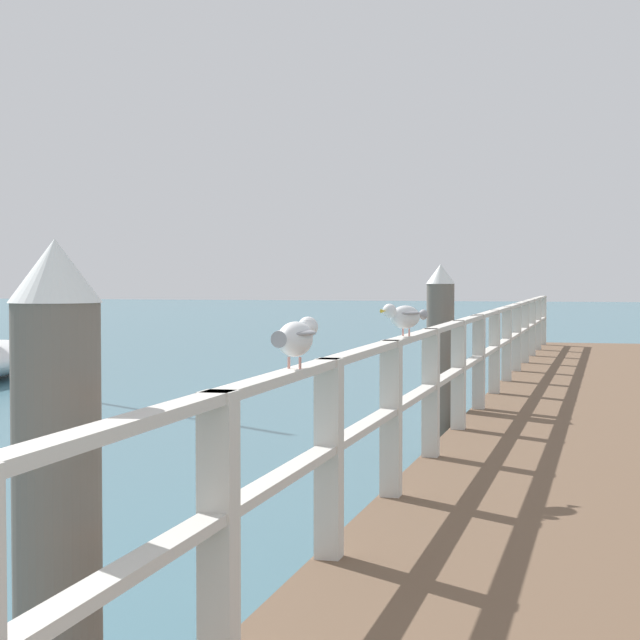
# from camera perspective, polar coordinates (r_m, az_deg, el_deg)

# --- Properties ---
(pier_deck) EXTENTS (2.47, 23.78, 0.44)m
(pier_deck) POSITION_cam_1_polar(r_m,az_deg,el_deg) (11.73, 13.51, -5.53)
(pier_deck) COLOR brown
(pier_deck) RESTS_ON ground_plane
(pier_railing) EXTENTS (0.12, 22.30, 0.96)m
(pier_railing) POSITION_cam_1_polar(r_m,az_deg,el_deg) (11.72, 7.89, -1.49)
(pier_railing) COLOR beige
(pier_railing) RESTS_ON pier_deck
(dock_piling_near) EXTENTS (0.29, 0.29, 1.91)m
(dock_piling_near) POSITION_cam_1_polar(r_m,az_deg,el_deg) (3.76, -12.91, -10.56)
(dock_piling_near) COLOR #6B6056
(dock_piling_near) RESTS_ON ground_plane
(dock_piling_far) EXTENTS (0.29, 0.29, 1.91)m
(dock_piling_far) POSITION_cam_1_polar(r_m,az_deg,el_deg) (11.69, 5.99, -1.85)
(dock_piling_far) COLOR #6B6056
(dock_piling_far) RESTS_ON ground_plane
(seagull_foreground) EXTENTS (0.19, 0.48, 0.21)m
(seagull_foreground) POSITION_cam_1_polar(r_m,az_deg,el_deg) (4.88, -1.21, -0.84)
(seagull_foreground) COLOR white
(seagull_foreground) RESTS_ON pier_railing
(seagull_background) EXTENTS (0.25, 0.45, 0.21)m
(seagull_background) POSITION_cam_1_polar(r_m,az_deg,el_deg) (7.47, 4.22, 0.22)
(seagull_background) COLOR white
(seagull_background) RESTS_ON pier_railing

